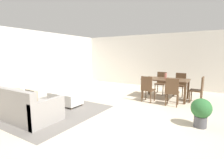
# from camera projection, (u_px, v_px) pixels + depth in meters

# --- Properties ---
(ground_plane) EXTENTS (10.80, 10.80, 0.00)m
(ground_plane) POSITION_uv_depth(u_px,v_px,m) (109.00, 117.00, 4.54)
(ground_plane) COLOR beige
(wall_back) EXTENTS (9.00, 0.12, 2.70)m
(wall_back) POSITION_uv_depth(u_px,v_px,m) (161.00, 61.00, 8.57)
(wall_back) COLOR silver
(wall_back) RESTS_ON ground_plane
(wall_left) EXTENTS (0.12, 11.00, 2.70)m
(wall_left) POSITION_uv_depth(u_px,v_px,m) (25.00, 62.00, 7.07)
(wall_left) COLOR silver
(wall_left) RESTS_ON ground_plane
(area_rug) EXTENTS (3.00, 2.80, 0.01)m
(area_rug) POSITION_uv_depth(u_px,v_px,m) (47.00, 110.00, 5.06)
(area_rug) COLOR slate
(area_rug) RESTS_ON ground_plane
(couch) EXTENTS (2.08, 0.94, 0.86)m
(couch) POSITION_uv_depth(u_px,v_px,m) (22.00, 107.00, 4.43)
(couch) COLOR gray
(couch) RESTS_ON ground_plane
(ottoman_table) EXTENTS (1.09, 0.57, 0.42)m
(ottoman_table) POSITION_uv_depth(u_px,v_px,m) (65.00, 98.00, 5.57)
(ottoman_table) COLOR silver
(ottoman_table) RESTS_ON ground_plane
(dining_table) EXTENTS (1.63, 0.92, 0.76)m
(dining_table) POSITION_uv_depth(u_px,v_px,m) (166.00, 81.00, 6.34)
(dining_table) COLOR #513823
(dining_table) RESTS_ON ground_plane
(dining_chair_near_left) EXTENTS (0.43, 0.43, 0.92)m
(dining_chair_near_left) POSITION_uv_depth(u_px,v_px,m) (147.00, 88.00, 5.90)
(dining_chair_near_left) COLOR #513823
(dining_chair_near_left) RESTS_ON ground_plane
(dining_chair_near_right) EXTENTS (0.43, 0.43, 0.92)m
(dining_chair_near_right) POSITION_uv_depth(u_px,v_px,m) (172.00, 90.00, 5.43)
(dining_chair_near_right) COLOR #513823
(dining_chair_near_right) RESTS_ON ground_plane
(dining_chair_far_left) EXTENTS (0.41, 0.41, 0.92)m
(dining_chair_far_left) POSITION_uv_depth(u_px,v_px,m) (161.00, 81.00, 7.24)
(dining_chair_far_left) COLOR #513823
(dining_chair_far_left) RESTS_ON ground_plane
(dining_chair_far_right) EXTENTS (0.43, 0.43, 0.92)m
(dining_chair_far_right) POSITION_uv_depth(u_px,v_px,m) (180.00, 83.00, 6.83)
(dining_chair_far_right) COLOR #513823
(dining_chair_far_right) RESTS_ON ground_plane
(dining_chair_head_east) EXTENTS (0.43, 0.43, 0.92)m
(dining_chair_head_east) POSITION_uv_depth(u_px,v_px,m) (199.00, 88.00, 5.78)
(dining_chair_head_east) COLOR #513823
(dining_chair_head_east) RESTS_ON ground_plane
(vase_centerpiece) EXTENTS (0.08, 0.08, 0.21)m
(vase_centerpiece) POSITION_uv_depth(u_px,v_px,m) (166.00, 76.00, 6.36)
(vase_centerpiece) COLOR #B26659
(vase_centerpiece) RESTS_ON dining_table
(potted_plant) EXTENTS (0.45, 0.45, 0.68)m
(potted_plant) POSITION_uv_depth(u_px,v_px,m) (201.00, 111.00, 3.85)
(potted_plant) COLOR #4C4C51
(potted_plant) RESTS_ON ground_plane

